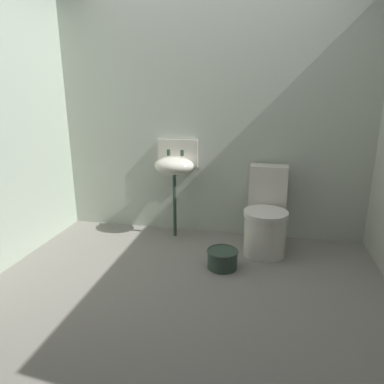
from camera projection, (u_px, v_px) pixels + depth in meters
The scene contains 5 objects.
ground_plane at pixel (184, 296), 2.63m from camera, with size 3.52×2.82×0.08m, color gray.
wall_back at pixel (211, 119), 3.47m from camera, with size 3.52×0.10×2.38m, color #B3BCAB.
toilet_near_wall at pixel (266, 218), 3.22m from camera, with size 0.42×0.60×0.78m.
sink at pixel (175, 165), 3.45m from camera, with size 0.42×0.35×0.99m.
bucket at pixel (222, 258), 2.95m from camera, with size 0.27×0.27×0.16m.
Camera 1 is at (0.52, -2.24, 1.45)m, focal length 32.32 mm.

